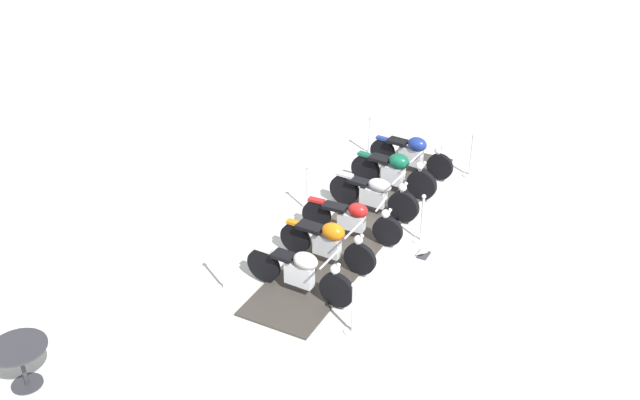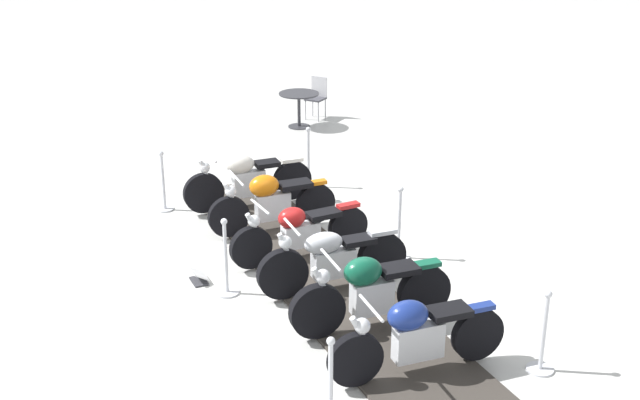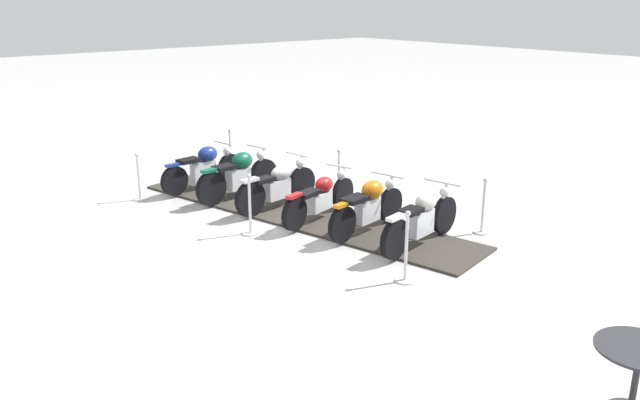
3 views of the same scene
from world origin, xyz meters
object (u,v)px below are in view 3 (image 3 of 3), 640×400
Objects in this scene: motorcycle_forest at (239,174)px; stanchion_right_front at (483,214)px; motorcycle_copper at (369,205)px; stanchion_left_front at (406,258)px; motorcycle_chrome at (278,185)px; motorcycle_navy at (204,166)px; stanchion_left_rear at (139,184)px; cafe_table at (638,364)px; info_placard at (364,198)px; stanchion_right_mid at (339,183)px; stanchion_left_mid at (250,216)px; stanchion_right_rear at (231,159)px; motorcycle_cream at (422,218)px; motorcycle_maroon at (321,197)px.

motorcycle_forest reaches higher than stanchion_right_front.
stanchion_right_front reaches higher than motorcycle_copper.
motorcycle_copper is 2.13m from stanchion_left_front.
motorcycle_navy is (2.18, 0.42, 0.03)m from motorcycle_chrome.
motorcycle_forest is 2.08× the size of stanchion_left_rear.
stanchion_left_rear is at bearing 11.16° from stanchion_left_front.
cafe_table is (-4.27, 3.26, 0.23)m from stanchion_right_front.
motorcycle_navy is 6.05× the size of info_placard.
info_placard is (-0.71, -1.74, -0.44)m from motorcycle_chrome.
stanchion_right_mid is at bearing -19.27° from cafe_table.
motorcycle_chrome reaches higher than info_placard.
info_placard is (-2.89, -2.16, -0.48)m from motorcycle_navy.
stanchion_left_front is (-3.23, -0.64, 0.03)m from stanchion_left_mid.
motorcycle_navy is at bearing 23.28° from stanchion_right_front.
stanchion_right_front is at bearing -168.84° from stanchion_right_rear.
motorcycle_cream is 4.44m from motorcycle_forest.
motorcycle_forest is (3.26, 0.65, 0.00)m from motorcycle_copper.
cafe_table is at bearing 169.52° from stanchion_right_rear.
motorcycle_chrome is at bearing 92.16° from motorcycle_cream.
stanchion_right_mid is at bearing -47.58° from motorcycle_forest.
motorcycle_chrome is at bearing -85.76° from motorcycle_forest.
cafe_table is (-6.70, 1.44, 0.12)m from motorcycle_maroon.
cafe_table is at bearing -101.43° from motorcycle_navy.
motorcycle_cream is 1.03× the size of motorcycle_navy.
motorcycle_cream reaches higher than info_placard.
motorcycle_chrome is 3.07m from stanchion_left_rear.
stanchion_left_mid is 3.16× the size of info_placard.
motorcycle_cream reaches higher than motorcycle_copper.
stanchion_right_front is at bearing -19.68° from motorcycle_cream.
motorcycle_forest is 2.13m from stanchion_right_mid.
motorcycle_maroon is at bearing 172.37° from stanchion_right_rear.
info_placard is at bearing -35.02° from stanchion_left_front.
stanchion_right_front is (-5.70, -2.45, -0.17)m from motorcycle_navy.
stanchion_left_rear is at bearing 107.70° from motorcycle_copper.
stanchion_right_mid is (0.52, -2.63, 0.00)m from stanchion_left_mid.
motorcycle_copper is at bearing -93.04° from motorcycle_maroon.
stanchion_left_front reaches higher than motorcycle_maroon.
stanchion_left_front is at bearing 101.16° from stanchion_right_front.
stanchion_left_rear is 1.15× the size of cafe_table.
motorcycle_cream is at bearing -156.06° from stanchion_left_rear.
stanchion_right_rear is (6.20, -0.10, -0.16)m from motorcycle_cream.
motorcycle_chrome is at bearing 86.94° from motorcycle_maroon.
stanchion_right_rear is at bearing -10.97° from stanchion_left_front.
motorcycle_chrome is 1.11m from motorcycle_forest.
stanchion_right_front is (-4.61, -2.25, -0.18)m from motorcycle_forest.
stanchion_left_front is 3.15× the size of info_placard.
motorcycle_cream is 2.14× the size of stanchion_right_front.
stanchion_right_rear is at bearing -176.14° from info_placard.
stanchion_left_mid is (2.46, 1.89, -0.18)m from motorcycle_cream.
motorcycle_copper is 1.85× the size of stanchion_left_mid.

